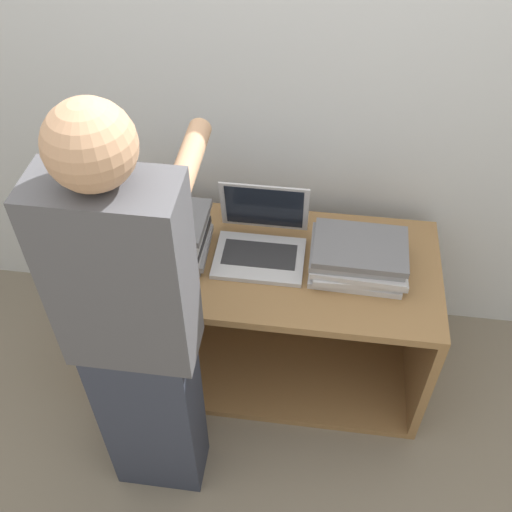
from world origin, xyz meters
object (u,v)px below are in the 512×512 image
object	(u,v)px
laptop_stack_right	(358,258)
person	(136,337)
laptop_stack_left	(161,234)
laptop_open	(261,241)

from	to	relation	value
laptop_stack_right	person	size ratio (longest dim) A/B	0.22
laptop_stack_left	laptop_stack_right	distance (m)	0.78
laptop_stack_left	person	xyz separation A→B (m)	(0.07, -0.56, 0.09)
laptop_stack_left	person	bearing A→B (deg)	-83.03
laptop_open	person	size ratio (longest dim) A/B	0.21
laptop_stack_left	laptop_stack_right	size ratio (longest dim) A/B	0.99
laptop_open	person	distance (m)	0.71
laptop_stack_left	laptop_stack_right	bearing A→B (deg)	-0.07
laptop_stack_left	laptop_stack_right	xyz separation A→B (m)	(0.78, -0.00, -0.03)
laptop_open	person	world-z (taller)	person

